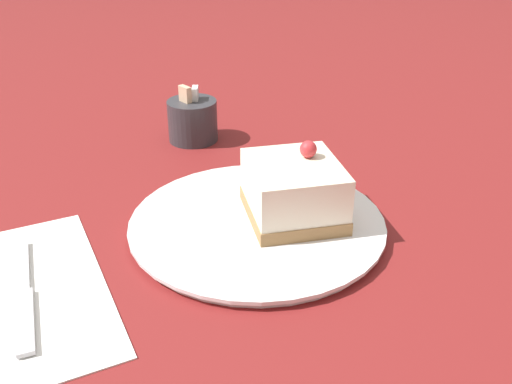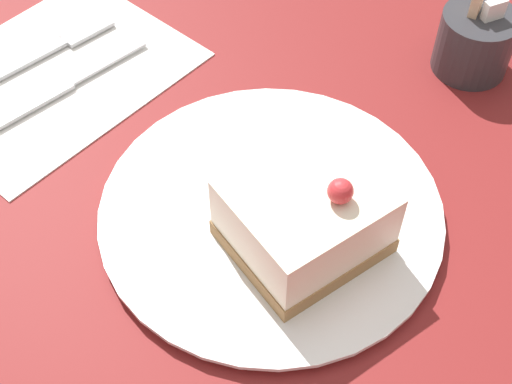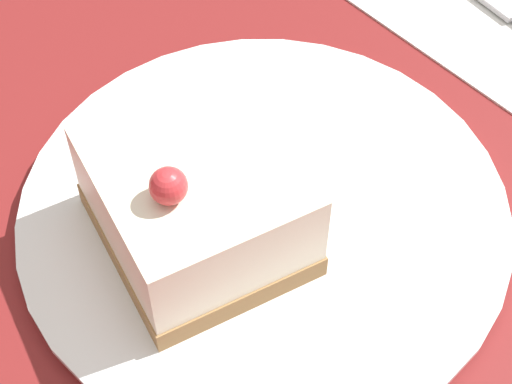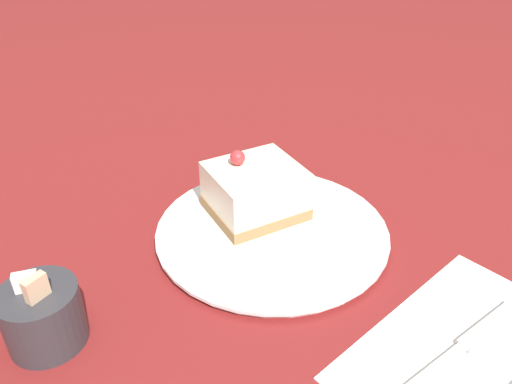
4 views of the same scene
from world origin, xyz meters
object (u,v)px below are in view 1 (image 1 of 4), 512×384
Objects in this scene: knife at (25,301)px; sugar_bowl at (193,120)px; cake_slice at (295,190)px; plate at (257,224)px.

sugar_bowl is (0.25, 0.29, 0.02)m from knife.
sugar_bowl is at bearing 52.91° from knife.
knife is 2.10× the size of sugar_bowl.
cake_slice is at bearing 9.13° from knife.
knife is (-0.23, -0.03, -0.00)m from plate.
knife is at bearing -163.09° from cake_slice.
sugar_bowl is at bearing 106.89° from cake_slice.
sugar_bowl is (-0.03, 0.26, -0.01)m from cake_slice.
cake_slice is (0.04, -0.01, 0.03)m from plate.
knife is at bearing -171.90° from plate.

